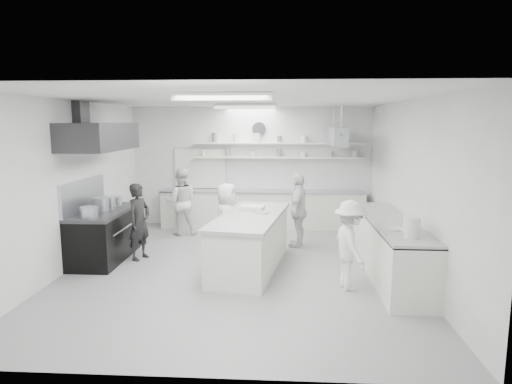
# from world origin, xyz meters

# --- Properties ---
(floor) EXTENTS (6.00, 7.00, 0.02)m
(floor) POSITION_xyz_m (0.00, 0.00, -0.01)
(floor) COLOR #9B9BA0
(floor) RESTS_ON ground
(ceiling) EXTENTS (6.00, 7.00, 0.02)m
(ceiling) POSITION_xyz_m (0.00, 0.00, 3.01)
(ceiling) COLOR silver
(ceiling) RESTS_ON wall_back
(wall_back) EXTENTS (6.00, 0.04, 3.00)m
(wall_back) POSITION_xyz_m (0.00, 3.50, 1.50)
(wall_back) COLOR silver
(wall_back) RESTS_ON floor
(wall_front) EXTENTS (6.00, 0.04, 3.00)m
(wall_front) POSITION_xyz_m (0.00, -3.50, 1.50)
(wall_front) COLOR silver
(wall_front) RESTS_ON floor
(wall_left) EXTENTS (0.04, 7.00, 3.00)m
(wall_left) POSITION_xyz_m (-3.00, 0.00, 1.50)
(wall_left) COLOR silver
(wall_left) RESTS_ON floor
(wall_right) EXTENTS (0.04, 7.00, 3.00)m
(wall_right) POSITION_xyz_m (3.00, 0.00, 1.50)
(wall_right) COLOR silver
(wall_right) RESTS_ON floor
(stove) EXTENTS (0.80, 1.80, 0.90)m
(stove) POSITION_xyz_m (-2.60, 0.40, 0.45)
(stove) COLOR black
(stove) RESTS_ON floor
(exhaust_hood) EXTENTS (0.85, 2.00, 0.50)m
(exhaust_hood) POSITION_xyz_m (-2.60, 0.40, 2.35)
(exhaust_hood) COLOR #333436
(exhaust_hood) RESTS_ON wall_left
(back_counter) EXTENTS (5.00, 0.60, 0.92)m
(back_counter) POSITION_xyz_m (0.30, 3.20, 0.46)
(back_counter) COLOR silver
(back_counter) RESTS_ON floor
(shelf_lower) EXTENTS (4.20, 0.26, 0.04)m
(shelf_lower) POSITION_xyz_m (0.70, 3.37, 1.75)
(shelf_lower) COLOR silver
(shelf_lower) RESTS_ON wall_back
(shelf_upper) EXTENTS (4.20, 0.26, 0.04)m
(shelf_upper) POSITION_xyz_m (0.70, 3.37, 2.10)
(shelf_upper) COLOR silver
(shelf_upper) RESTS_ON wall_back
(pass_through_window) EXTENTS (1.30, 0.04, 1.00)m
(pass_through_window) POSITION_xyz_m (-1.30, 3.48, 1.45)
(pass_through_window) COLOR black
(pass_through_window) RESTS_ON wall_back
(wall_clock) EXTENTS (0.32, 0.05, 0.32)m
(wall_clock) POSITION_xyz_m (0.20, 3.46, 2.45)
(wall_clock) COLOR silver
(wall_clock) RESTS_ON wall_back
(right_counter) EXTENTS (0.74, 3.30, 0.94)m
(right_counter) POSITION_xyz_m (2.65, -0.20, 0.47)
(right_counter) COLOR silver
(right_counter) RESTS_ON floor
(pot_rack) EXTENTS (0.30, 1.60, 0.40)m
(pot_rack) POSITION_xyz_m (2.00, 2.40, 2.30)
(pot_rack) COLOR #ADB1B9
(pot_rack) RESTS_ON ceiling
(light_fixture_front) EXTENTS (1.30, 0.25, 0.10)m
(light_fixture_front) POSITION_xyz_m (0.00, -1.80, 2.94)
(light_fixture_front) COLOR silver
(light_fixture_front) RESTS_ON ceiling
(light_fixture_rear) EXTENTS (1.30, 0.25, 0.10)m
(light_fixture_rear) POSITION_xyz_m (0.00, 1.80, 2.94)
(light_fixture_rear) COLOR silver
(light_fixture_rear) RESTS_ON ceiling
(prep_island) EXTENTS (1.33, 2.65, 0.93)m
(prep_island) POSITION_xyz_m (0.22, 0.04, 0.47)
(prep_island) COLOR silver
(prep_island) RESTS_ON floor
(stove_pot) EXTENTS (0.38, 0.38, 0.30)m
(stove_pot) POSITION_xyz_m (-2.60, 0.43, 1.06)
(stove_pot) COLOR #ADB1B9
(stove_pot) RESTS_ON stove
(cook_stove) EXTENTS (0.52, 0.63, 1.47)m
(cook_stove) POSITION_xyz_m (-1.93, 0.46, 0.73)
(cook_stove) COLOR black
(cook_stove) RESTS_ON floor
(cook_back) EXTENTS (0.85, 0.72, 1.56)m
(cook_back) POSITION_xyz_m (-1.57, 2.41, 0.78)
(cook_back) COLOR white
(cook_back) RESTS_ON floor
(cook_island_left) EXTENTS (0.57, 0.78, 1.46)m
(cook_island_left) POSITION_xyz_m (-0.28, 0.68, 0.73)
(cook_island_left) COLOR white
(cook_island_left) RESTS_ON floor
(cook_island_right) EXTENTS (0.60, 0.98, 1.56)m
(cook_island_right) POSITION_xyz_m (1.13, 1.54, 0.78)
(cook_island_right) COLOR white
(cook_island_right) RESTS_ON floor
(cook_right) EXTENTS (0.72, 1.01, 1.42)m
(cook_right) POSITION_xyz_m (1.86, -0.88, 0.71)
(cook_right) COLOR white
(cook_right) RESTS_ON floor
(bowl_island_a) EXTENTS (0.33, 0.33, 0.06)m
(bowl_island_a) POSITION_xyz_m (0.43, 0.22, 0.97)
(bowl_island_a) COLOR #ADB1B9
(bowl_island_a) RESTS_ON prep_island
(bowl_island_b) EXTENTS (0.27, 0.27, 0.06)m
(bowl_island_b) POSITION_xyz_m (-0.03, 0.41, 0.97)
(bowl_island_b) COLOR silver
(bowl_island_b) RESTS_ON prep_island
(bowl_right) EXTENTS (0.26, 0.26, 0.06)m
(bowl_right) POSITION_xyz_m (2.53, -0.93, 0.97)
(bowl_right) COLOR silver
(bowl_right) RESTS_ON right_counter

